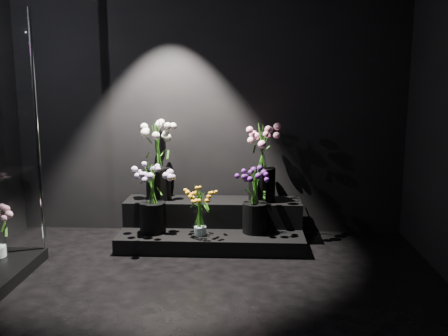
{
  "coord_description": "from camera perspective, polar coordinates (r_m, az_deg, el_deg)",
  "views": [
    {
      "loc": [
        0.41,
        -3.11,
        1.61
      ],
      "look_at": [
        0.19,
        1.2,
        0.82
      ],
      "focal_mm": 40.0,
      "sensor_mm": 36.0,
      "label": 1
    }
  ],
  "objects": [
    {
      "name": "wall_front",
      "position": [
        1.2,
        -17.1,
        -0.29
      ],
      "size": [
        4.0,
        0.0,
        4.0
      ],
      "primitive_type": "plane",
      "rotation": [
        -1.57,
        0.0,
        0.0
      ],
      "color": "black",
      "rests_on": "floor"
    },
    {
      "name": "display_riser",
      "position": [
        4.98,
        -1.33,
        -6.5
      ],
      "size": [
        1.76,
        0.78,
        0.39
      ],
      "color": "black",
      "rests_on": "floor"
    },
    {
      "name": "bouquet_pink_roses",
      "position": [
        4.92,
        4.39,
        1.0
      ],
      "size": [
        0.45,
        0.45,
        0.76
      ],
      "rotation": [
        0.0,
        0.0,
        0.41
      ],
      "color": "black",
      "rests_on": "display_riser"
    },
    {
      "name": "bouquet_purple",
      "position": [
        4.72,
        3.59,
        -3.34
      ],
      "size": [
        0.36,
        0.36,
        0.62
      ],
      "rotation": [
        0.0,
        0.0,
        -0.15
      ],
      "color": "black",
      "rests_on": "display_riser"
    },
    {
      "name": "bouquet_lilac",
      "position": [
        4.75,
        -8.22,
        -2.76
      ],
      "size": [
        0.49,
        0.49,
        0.68
      ],
      "rotation": [
        0.0,
        0.0,
        0.31
      ],
      "color": "black",
      "rests_on": "display_riser"
    },
    {
      "name": "wall_back",
      "position": [
        5.13,
        -1.74,
        8.04
      ],
      "size": [
        4.0,
        0.0,
        4.0
      ],
      "primitive_type": "plane",
      "rotation": [
        1.57,
        0.0,
        0.0
      ],
      "color": "black",
      "rests_on": "floor"
    },
    {
      "name": "bouquet_cream_roses",
      "position": [
        5.01,
        -7.58,
        1.51
      ],
      "size": [
        0.42,
        0.42,
        0.78
      ],
      "rotation": [
        0.0,
        0.0,
        -0.05
      ],
      "color": "black",
      "rests_on": "display_riser"
    },
    {
      "name": "bouquet_orange_bells",
      "position": [
        4.65,
        -2.77,
        -4.67
      ],
      "size": [
        0.35,
        0.35,
        0.48
      ],
      "rotation": [
        0.0,
        0.0,
        0.31
      ],
      "color": "white",
      "rests_on": "display_riser"
    },
    {
      "name": "floor",
      "position": [
        3.52,
        -4.31,
        -16.85
      ],
      "size": [
        4.0,
        4.0,
        0.0
      ],
      "primitive_type": "plane",
      "color": "black",
      "rests_on": "ground"
    }
  ]
}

